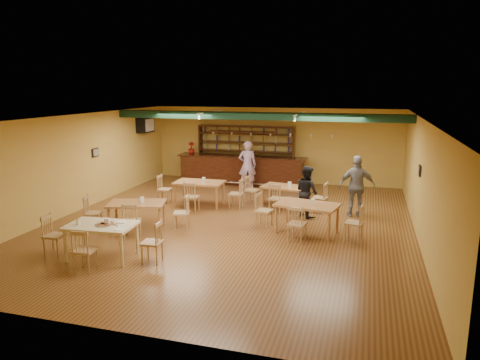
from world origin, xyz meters
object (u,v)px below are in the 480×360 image
(bar_counter, at_px, (242,170))
(patron_right_a, at_px, (307,191))
(dining_table_c, at_px, (137,216))
(dining_table_a, at_px, (200,193))
(patron_bar, at_px, (247,165))
(dining_table_b, at_px, (285,197))
(dining_table_d, at_px, (307,218))
(near_table, at_px, (102,241))

(bar_counter, height_order, patron_right_a, patron_right_a)
(bar_counter, bearing_deg, dining_table_c, -100.21)
(bar_counter, bearing_deg, dining_table_a, -97.07)
(bar_counter, relative_size, dining_table_a, 3.28)
(patron_bar, bearing_deg, patron_right_a, 113.34)
(dining_table_a, relative_size, patron_right_a, 1.02)
(dining_table_b, bearing_deg, dining_table_c, -125.22)
(dining_table_d, xyz_separation_m, patron_bar, (-2.87, 4.57, 0.52))
(dining_table_c, relative_size, dining_table_d, 0.94)
(dining_table_a, relative_size, dining_table_c, 1.05)
(near_table, bearing_deg, dining_table_d, 31.44)
(dining_table_b, bearing_deg, near_table, -109.31)
(near_table, relative_size, patron_bar, 0.81)
(patron_bar, bearing_deg, dining_table_b, 111.85)
(dining_table_a, relative_size, dining_table_d, 0.98)
(dining_table_a, bearing_deg, patron_bar, 69.90)
(patron_bar, height_order, patron_right_a, patron_bar)
(dining_table_a, height_order, dining_table_b, dining_table_a)
(dining_table_a, xyz_separation_m, patron_bar, (0.90, 2.68, 0.53))
(dining_table_a, relative_size, patron_bar, 0.85)
(dining_table_b, xyz_separation_m, patron_bar, (-1.85, 2.23, 0.57))
(dining_table_d, bearing_deg, near_table, -132.65)
(dining_table_c, bearing_deg, dining_table_a, 59.07)
(dining_table_c, xyz_separation_m, patron_bar, (1.61, 5.52, 0.55))
(dining_table_b, distance_m, patron_bar, 2.95)
(dining_table_b, height_order, patron_right_a, patron_right_a)
(dining_table_b, distance_m, near_table, 6.29)
(bar_counter, height_order, dining_table_b, bar_counter)
(dining_table_d, height_order, near_table, near_table)
(dining_table_b, xyz_separation_m, near_table, (-3.19, -5.42, 0.05))
(bar_counter, relative_size, patron_bar, 2.79)
(dining_table_b, bearing_deg, patron_right_a, -33.85)
(bar_counter, distance_m, dining_table_d, 6.35)
(dining_table_c, xyz_separation_m, dining_table_d, (4.48, 0.95, 0.02))
(dining_table_c, height_order, near_table, near_table)
(dining_table_b, relative_size, near_table, 0.95)
(patron_right_a, bearing_deg, near_table, 94.87)
(dining_table_d, relative_size, near_table, 1.07)
(bar_counter, distance_m, dining_table_b, 3.84)
(dining_table_c, bearing_deg, dining_table_b, 26.71)
(near_table, bearing_deg, bar_counter, 79.42)
(dining_table_b, bearing_deg, dining_table_a, -159.44)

